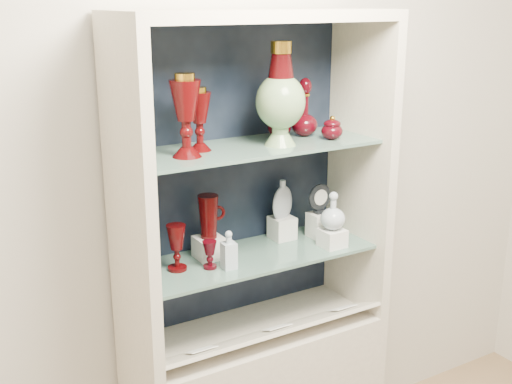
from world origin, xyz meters
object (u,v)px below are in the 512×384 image
clear_square_bottle (229,250)px  ruby_goblet_small (210,255)px  enamel_urn (281,94)px  ruby_decanter_a (279,107)px  flat_flask (282,198)px  pedestal_lamp_right (186,116)px  ruby_decanter_b (305,106)px  pedestal_lamp_left (199,119)px  ruby_goblet_tall (177,248)px  ruby_pitcher (208,217)px  clear_round_decanter (333,212)px  cobalt_goblet (140,254)px  lidded_bowl (332,127)px  cameo_medallion (320,198)px

clear_square_bottle → ruby_goblet_small: bearing=148.5°
enamel_urn → clear_square_bottle: 0.58m
ruby_decanter_a → flat_flask: (0.03, 0.01, -0.37)m
pedestal_lamp_right → ruby_decanter_b: bearing=8.8°
pedestal_lamp_left → enamel_urn: size_ratio=0.60×
pedestal_lamp_right → ruby_goblet_tall: (-0.03, 0.05, -0.47)m
ruby_pitcher → clear_round_decanter: 0.48m
enamel_urn → flat_flask: (0.10, 0.13, -0.43)m
ruby_decanter_a → cobalt_goblet: size_ratio=1.31×
ruby_goblet_small → ruby_pitcher: (0.04, 0.09, 0.11)m
ruby_pitcher → ruby_goblet_small: bearing=-110.7°
cobalt_goblet → ruby_goblet_tall: cobalt_goblet is taller
pedestal_lamp_right → flat_flask: (0.46, 0.12, -0.39)m
ruby_goblet_tall → clear_round_decanter: (0.61, -0.10, 0.06)m
pedestal_lamp_left → ruby_goblet_small: 0.48m
ruby_decanter_b → pedestal_lamp_left: bearing=-177.4°
ruby_decanter_a → ruby_goblet_tall: bearing=-172.5°
clear_square_bottle → ruby_pitcher: bearing=97.3°
ruby_goblet_small → pedestal_lamp_left: bearing=89.2°
ruby_pitcher → clear_round_decanter: bearing=-12.8°
pedestal_lamp_left → flat_flask: bearing=9.3°
clear_round_decanter → enamel_urn: bearing=168.9°
pedestal_lamp_left → flat_flask: size_ratio=1.39×
ruby_goblet_tall → clear_square_bottle: bearing=-26.4°
enamel_urn → lidded_bowl: bearing=-4.0°
ruby_decanter_a → clear_square_bottle: size_ratio=1.61×
pedestal_lamp_right → cameo_medallion: size_ratio=2.21×
cobalt_goblet → flat_flask: size_ratio=1.10×
ruby_decanter_b → clear_round_decanter: bearing=-69.1°
pedestal_lamp_right → cameo_medallion: (0.60, 0.06, -0.40)m
ruby_goblet_tall → flat_flask: 0.50m
ruby_goblet_tall → cameo_medallion: (0.63, 0.01, 0.08)m
lidded_bowl → clear_square_bottle: size_ratio=0.64×
pedestal_lamp_left → enamel_urn: enamel_urn is taller
ruby_pitcher → ruby_goblet_tall: bearing=-159.2°
ruby_decanter_b → ruby_pitcher: (-0.41, 0.01, -0.38)m
lidded_bowl → cameo_medallion: lidded_bowl is taller
ruby_goblet_tall → ruby_goblet_small: 0.12m
ruby_goblet_tall → cameo_medallion: size_ratio=1.35×
flat_flask → clear_square_bottle: bearing=-172.2°
lidded_bowl → ruby_goblet_small: (-0.51, 0.03, -0.41)m
pedestal_lamp_right → cameo_medallion: bearing=6.1°
ruby_decanter_b → clear_square_bottle: 0.62m
ruby_decanter_a → cameo_medallion: size_ratio=1.83×
pedestal_lamp_right → clear_square_bottle: 0.51m
pedestal_lamp_left → enamel_urn: bearing=-13.5°
cobalt_goblet → clear_square_bottle: size_ratio=1.23×
pedestal_lamp_right → clear_round_decanter: (0.58, -0.05, -0.42)m
cobalt_goblet → cameo_medallion: size_ratio=1.40×
pedestal_lamp_left → ruby_decanter_b: ruby_decanter_b is taller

